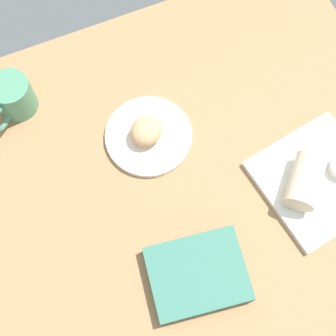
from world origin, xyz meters
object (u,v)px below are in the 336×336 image
Objects in this scene: round_plate at (149,136)px; scone_pastry at (147,131)px; square_plate at (318,180)px; book_stack at (197,274)px; breakfast_wrap at (305,181)px; coffee_mug at (13,97)px.

scone_pastry is at bearing -171.12° from round_plate.
scone_pastry is 0.32× the size of square_plate.
book_stack is at bearing -165.33° from square_plate.
breakfast_wrap reaches higher than book_stack.
round_plate is at bearing 141.30° from square_plate.
coffee_mug is at bearing 142.22° from scone_pastry.
square_plate is 34.18cm from book_stack.
breakfast_wrap is 30.16cm from book_stack.
scone_pastry is 31.51cm from coffee_mug.
coffee_mug is (-51.45, 43.67, -0.22)cm from breakfast_wrap.
round_plate is 39.09cm from square_plate.
coffee_mug is at bearing 141.94° from square_plate.
coffee_mug is at bearing 142.73° from round_plate.
book_stack is at bearing -94.40° from round_plate.
coffee_mug is at bearing 113.48° from book_stack.
book_stack is (-2.55, -33.09, 1.08)cm from round_plate.
round_plate is at bearing -37.27° from coffee_mug.
book_stack is 1.85× the size of coffee_mug.
scone_pastry is 0.65× the size of breakfast_wrap.
book_stack is 57.13cm from coffee_mug.
book_stack is (-2.16, -33.03, -2.25)cm from scone_pastry.
scone_pastry is at bearing 141.71° from square_plate.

